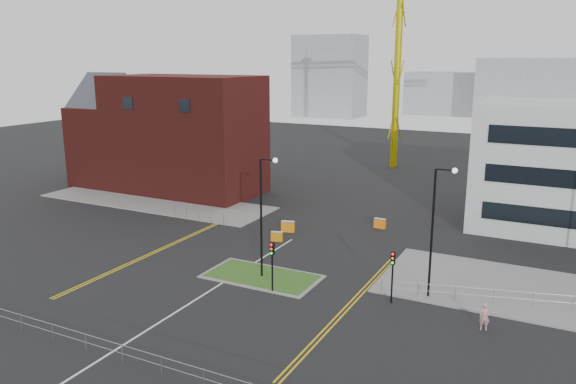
# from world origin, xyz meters

# --- Properties ---
(ground) EXTENTS (200.00, 200.00, 0.00)m
(ground) POSITION_xyz_m (0.00, 0.00, 0.00)
(ground) COLOR black
(ground) RESTS_ON ground
(pavement_left) EXTENTS (28.00, 8.00, 0.12)m
(pavement_left) POSITION_xyz_m (-20.00, 22.00, 0.06)
(pavement_left) COLOR slate
(pavement_left) RESTS_ON ground
(pavement_right) EXTENTS (24.00, 10.00, 0.12)m
(pavement_right) POSITION_xyz_m (22.00, 14.00, 0.06)
(pavement_right) COLOR slate
(pavement_right) RESTS_ON ground
(island_kerb) EXTENTS (8.60, 4.60, 0.08)m
(island_kerb) POSITION_xyz_m (2.00, 8.00, 0.04)
(island_kerb) COLOR slate
(island_kerb) RESTS_ON ground
(grass_island) EXTENTS (8.00, 4.00, 0.12)m
(grass_island) POSITION_xyz_m (2.00, 8.00, 0.06)
(grass_island) COLOR #284F1A
(grass_island) RESTS_ON ground
(brick_building) EXTENTS (24.20, 10.07, 14.24)m
(brick_building) POSITION_xyz_m (-22.97, 28.00, 6.85)
(brick_building) COLOR #4E1613
(brick_building) RESTS_ON ground
(streetlamp_island) EXTENTS (1.46, 0.36, 9.18)m
(streetlamp_island) POSITION_xyz_m (2.22, 8.00, 5.41)
(streetlamp_island) COLOR black
(streetlamp_island) RESTS_ON ground
(streetlamp_right_near) EXTENTS (1.46, 0.36, 9.18)m
(streetlamp_right_near) POSITION_xyz_m (14.22, 10.00, 5.41)
(streetlamp_right_near) COLOR black
(streetlamp_right_near) RESTS_ON ground
(traffic_light_island) EXTENTS (0.28, 0.33, 3.65)m
(traffic_light_island) POSITION_xyz_m (4.00, 5.98, 2.57)
(traffic_light_island) COLOR black
(traffic_light_island) RESTS_ON ground
(traffic_light_right) EXTENTS (0.28, 0.33, 3.65)m
(traffic_light_right) POSITION_xyz_m (12.00, 7.98, 2.57)
(traffic_light_right) COLOR black
(traffic_light_right) RESTS_ON ground
(railing_front) EXTENTS (24.05, 0.05, 1.10)m
(railing_front) POSITION_xyz_m (0.00, -6.00, 0.78)
(railing_front) COLOR gray
(railing_front) RESTS_ON ground
(railing_left) EXTENTS (6.05, 0.05, 1.10)m
(railing_left) POSITION_xyz_m (-11.00, 18.00, 0.74)
(railing_left) COLOR gray
(railing_left) RESTS_ON ground
(railing_right) EXTENTS (19.05, 5.05, 1.10)m
(railing_right) POSITION_xyz_m (20.50, 11.50, 0.78)
(railing_right) COLOR gray
(railing_right) RESTS_ON ground
(centre_line) EXTENTS (0.15, 30.00, 0.01)m
(centre_line) POSITION_xyz_m (0.00, 2.00, 0.01)
(centre_line) COLOR silver
(centre_line) RESTS_ON ground
(yellow_left_a) EXTENTS (0.12, 24.00, 0.01)m
(yellow_left_a) POSITION_xyz_m (-9.00, 10.00, 0.01)
(yellow_left_a) COLOR gold
(yellow_left_a) RESTS_ON ground
(yellow_left_b) EXTENTS (0.12, 24.00, 0.01)m
(yellow_left_b) POSITION_xyz_m (-8.70, 10.00, 0.01)
(yellow_left_b) COLOR gold
(yellow_left_b) RESTS_ON ground
(yellow_right_a) EXTENTS (0.12, 20.00, 0.01)m
(yellow_right_a) POSITION_xyz_m (9.50, 6.00, 0.01)
(yellow_right_a) COLOR gold
(yellow_right_a) RESTS_ON ground
(yellow_right_b) EXTENTS (0.12, 20.00, 0.01)m
(yellow_right_b) POSITION_xyz_m (9.80, 6.00, 0.01)
(yellow_right_b) COLOR gold
(yellow_right_b) RESTS_ON ground
(skyline_a) EXTENTS (18.00, 12.00, 22.00)m
(skyline_a) POSITION_xyz_m (-40.00, 120.00, 11.00)
(skyline_a) COLOR gray
(skyline_a) RESTS_ON ground
(skyline_b) EXTENTS (24.00, 12.00, 16.00)m
(skyline_b) POSITION_xyz_m (10.00, 130.00, 8.00)
(skyline_b) COLOR gray
(skyline_b) RESTS_ON ground
(skyline_d) EXTENTS (30.00, 12.00, 12.00)m
(skyline_d) POSITION_xyz_m (-8.00, 140.00, 6.00)
(skyline_d) COLOR gray
(skyline_d) RESTS_ON ground
(pedestrian) EXTENTS (0.71, 0.56, 1.71)m
(pedestrian) POSITION_xyz_m (18.13, 6.84, 0.86)
(pedestrian) COLOR pink
(pedestrian) RESTS_ON ground
(barrier_left) EXTENTS (1.10, 0.61, 0.88)m
(barrier_left) POSITION_xyz_m (-1.00, 16.00, 0.48)
(barrier_left) COLOR #CB7C0B
(barrier_left) RESTS_ON ground
(barrier_mid) EXTENTS (1.32, 0.70, 1.06)m
(barrier_mid) POSITION_xyz_m (-1.36, 18.89, 0.57)
(barrier_mid) COLOR orange
(barrier_mid) RESTS_ON ground
(barrier_right) EXTENTS (1.16, 0.46, 0.95)m
(barrier_right) POSITION_xyz_m (6.00, 24.00, 0.52)
(barrier_right) COLOR orange
(barrier_right) RESTS_ON ground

